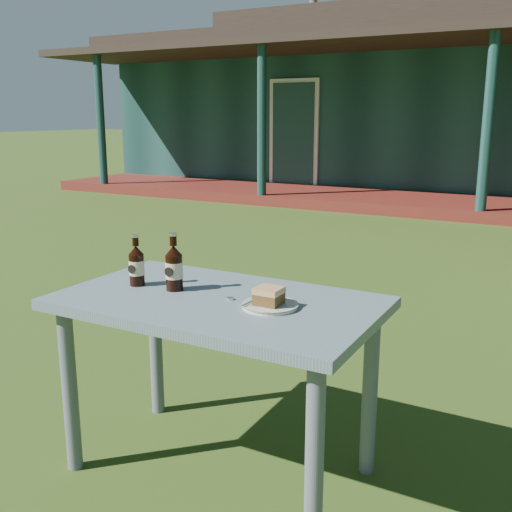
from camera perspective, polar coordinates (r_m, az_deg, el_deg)
The scene contains 9 objects.
ground at distance 3.86m, azimuth 9.42°, elevation -7.95°, with size 80.00×80.00×0.00m, color #334916.
tree_left at distance 23.15m, azimuth 5.49°, elevation 22.91°, with size 0.28×0.28×10.50m, color brown.
cafe_table at distance 2.28m, azimuth -3.65°, elevation -6.45°, with size 1.20×0.70×0.72m.
plate at distance 2.14m, azimuth 1.35°, elevation -4.70°, with size 0.20×0.20×0.01m.
cake_slice at distance 2.12m, azimuth 1.23°, elevation -3.81°, with size 0.09×0.09×0.06m.
fork at distance 2.16m, azimuth -0.31°, elevation -4.32°, with size 0.01×0.14×0.00m, color silver.
cola_bottle_near at distance 2.35m, azimuth -7.82°, elevation -1.09°, with size 0.07×0.07×0.23m.
cola_bottle_far at distance 2.44m, azimuth -11.31°, elevation -0.87°, with size 0.06×0.06×0.21m.
bottle_cap at distance 2.23m, azimuth -2.48°, elevation -4.07°, with size 0.03×0.03×0.01m, color silver.
Camera 1 is at (1.16, -3.41, 1.39)m, focal length 42.00 mm.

